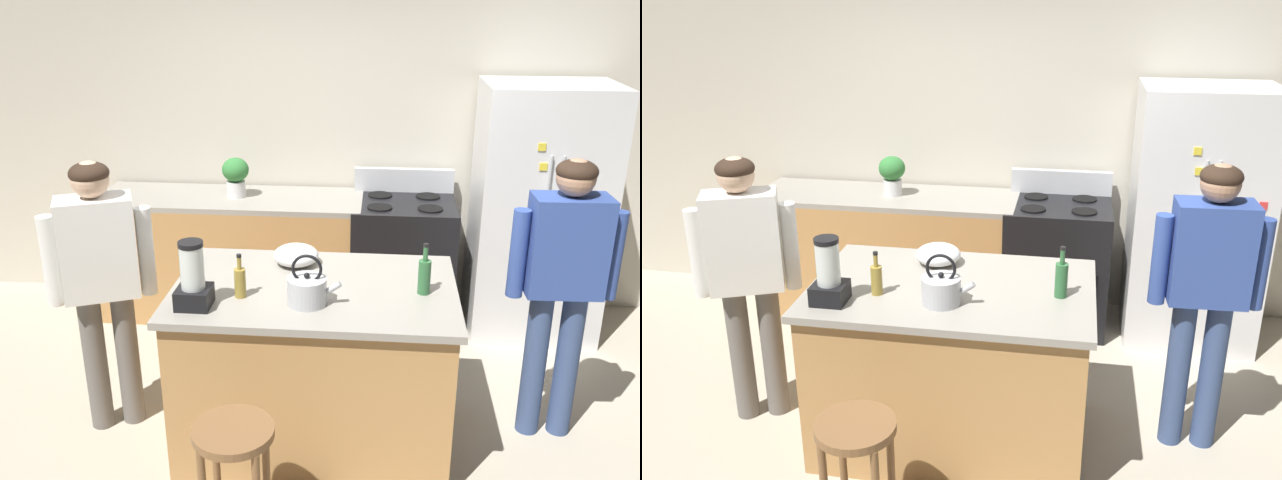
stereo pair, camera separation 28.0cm
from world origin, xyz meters
TOP-DOWN VIEW (x-y plane):
  - ground_plane at (0.00, 0.00)m, footprint 14.00×14.00m
  - back_wall at (0.00, 1.95)m, footprint 8.00×0.10m
  - kitchen_island at (0.00, 0.00)m, footprint 1.51×0.99m
  - back_counter_run at (-0.80, 1.55)m, footprint 2.00×0.64m
  - refrigerator at (1.47, 1.50)m, footprint 0.90×0.73m
  - stove_range at (0.51, 1.52)m, footprint 0.76×0.65m
  - person_by_island_left at (-1.19, 0.03)m, footprint 0.58×0.36m
  - person_by_sink_right at (1.33, 0.18)m, footprint 0.59×0.23m
  - bar_stool at (-0.27, -0.89)m, footprint 0.36×0.36m
  - potted_plant at (-0.75, 1.55)m, footprint 0.20×0.20m
  - blender_appliance at (-0.58, -0.29)m, footprint 0.17×0.17m
  - bottle_vinegar at (-0.37, -0.16)m, footprint 0.06×0.06m
  - bottle_olive_oil at (0.57, -0.03)m, footprint 0.07×0.07m
  - mixing_bowl at (-0.14, 0.29)m, footprint 0.26×0.26m
  - tea_kettle at (-0.02, -0.21)m, footprint 0.28×0.20m

SIDE VIEW (x-z plane):
  - ground_plane at x=0.00m, z-range 0.00..0.00m
  - back_counter_run at x=-0.80m, z-range 0.00..0.96m
  - kitchen_island at x=0.00m, z-range 0.00..0.96m
  - stove_range at x=0.51m, z-range -0.08..1.06m
  - bar_stool at x=-0.27m, z-range 0.19..0.87m
  - refrigerator at x=1.47m, z-range 0.00..1.84m
  - person_by_island_left at x=-1.19m, z-range 0.17..1.78m
  - person_by_sink_right at x=1.33m, z-range 0.18..1.82m
  - mixing_bowl at x=-0.14m, z-range 0.96..1.07m
  - tea_kettle at x=-0.02m, z-range 0.90..1.17m
  - bottle_vinegar at x=-0.37m, z-range 0.92..1.16m
  - bottle_olive_oil at x=0.57m, z-range 0.92..1.19m
  - blender_appliance at x=-0.58m, z-range 0.93..1.27m
  - potted_plant at x=-0.75m, z-range 0.98..1.28m
  - back_wall at x=0.00m, z-range 0.00..2.70m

